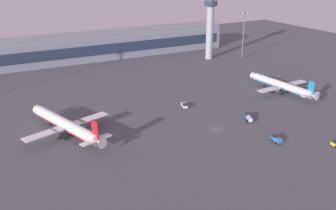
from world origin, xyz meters
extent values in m
plane|color=#4C4C51|center=(0.00, 0.00, 0.00)|extent=(416.00, 416.00, 0.00)
cube|color=gray|center=(5.03, 128.72, 7.00)|extent=(157.83, 22.00, 14.00)
cube|color=#263347|center=(5.03, 117.52, 7.70)|extent=(151.51, 0.40, 6.16)
cube|color=gray|center=(5.03, 128.72, 15.20)|extent=(157.83, 19.80, 2.40)
cylinder|color=#A8A8B2|center=(58.58, 93.18, 16.70)|extent=(4.40, 4.40, 33.40)
cylinder|color=#2D3847|center=(58.58, 93.18, 34.90)|extent=(8.00, 8.00, 3.00)
cylinder|color=silver|center=(-51.14, 21.11, 4.28)|extent=(15.33, 36.98, 3.97)
cone|color=silver|center=(-57.30, 40.18, 4.28)|extent=(4.36, 3.54, 3.77)
cone|color=silver|center=(-44.91, 1.84, 4.28)|extent=(4.30, 3.88, 3.57)
cube|color=silver|center=(-50.82, 20.12, 4.07)|extent=(33.07, 14.24, 0.37)
cube|color=silver|center=(-45.52, 3.73, 4.49)|extent=(11.70, 5.91, 0.37)
cube|color=red|center=(-45.62, 4.03, 7.67)|extent=(1.32, 3.27, 6.78)
cylinder|color=slate|center=(-56.28, 18.35, 3.34)|extent=(3.34, 4.28, 2.30)
cylinder|color=slate|center=(-45.35, 21.88, 3.34)|extent=(3.34, 4.28, 2.30)
cube|color=red|center=(-51.14, 21.11, 3.19)|extent=(14.03, 33.99, 0.38)
cylinder|color=#333338|center=(-54.83, 32.56, 2.43)|extent=(0.29, 0.29, 3.71)
cylinder|color=black|center=(-54.83, 32.56, 0.57)|extent=(0.75, 1.22, 1.15)
cylinder|color=#333338|center=(-52.52, 17.92, 2.43)|extent=(0.29, 0.29, 3.71)
cylinder|color=black|center=(-52.52, 17.92, 0.57)|extent=(0.75, 1.22, 1.15)
cylinder|color=#333338|center=(-48.15, 19.34, 2.43)|extent=(0.29, 0.29, 3.71)
cylinder|color=black|center=(-48.15, 19.34, 0.57)|extent=(0.75, 1.22, 1.15)
cylinder|color=silver|center=(51.33, 20.13, 3.91)|extent=(6.36, 34.50, 3.62)
cone|color=silver|center=(49.87, 38.38, 3.91)|extent=(3.61, 2.56, 3.44)
cone|color=silver|center=(52.81, 1.69, 3.91)|extent=(3.46, 2.92, 3.26)
cube|color=silver|center=(51.41, 19.18, 3.72)|extent=(30.72, 6.24, 0.33)
cube|color=silver|center=(52.67, 3.50, 4.10)|extent=(10.64, 3.12, 0.33)
cube|color=#1984B2|center=(52.64, 3.78, 7.01)|extent=(0.53, 3.06, 6.20)
cylinder|color=slate|center=(46.18, 18.76, 3.05)|extent=(2.37, 3.59, 2.10)
cylinder|color=slate|center=(56.63, 19.60, 3.05)|extent=(2.37, 3.59, 2.10)
cube|color=#1984B2|center=(51.33, 20.13, 2.91)|extent=(5.78, 31.74, 0.34)
cylinder|color=#333338|center=(50.45, 31.08, 2.22)|extent=(0.27, 0.27, 3.38)
cylinder|color=black|center=(50.45, 31.08, 0.52)|extent=(0.46, 1.08, 1.05)
cylinder|color=#333338|center=(49.43, 17.59, 2.22)|extent=(0.27, 0.27, 3.38)
cylinder|color=black|center=(49.43, 17.59, 0.52)|extent=(0.46, 1.08, 1.05)
cylinder|color=#333338|center=(53.61, 17.92, 2.22)|extent=(0.27, 0.27, 3.38)
cylinder|color=black|center=(53.61, 17.92, 0.52)|extent=(0.46, 1.08, 1.05)
cube|color=yellow|center=(27.68, -30.59, 1.00)|extent=(2.49, 2.41, 1.10)
cube|color=#1E232D|center=(27.68, -30.59, 1.90)|extent=(2.21, 2.20, 0.70)
cylinder|color=black|center=(27.20, -31.35, 0.45)|extent=(0.94, 0.49, 0.90)
cylinder|color=black|center=(27.58, -29.69, 0.45)|extent=(0.94, 0.49, 0.90)
cube|color=white|center=(0.04, 23.83, 1.00)|extent=(2.44, 2.52, 1.10)
cube|color=#1E232D|center=(0.04, 23.83, 1.90)|extent=(2.23, 2.23, 0.70)
cube|color=white|center=(0.49, 25.67, 1.15)|extent=(2.44, 2.79, 1.40)
cylinder|color=black|center=(0.79, 23.34, 0.45)|extent=(0.51, 0.95, 0.90)
cylinder|color=black|center=(-0.86, 23.75, 0.45)|extent=(0.51, 0.95, 0.90)
cylinder|color=black|center=(1.43, 25.95, 0.45)|extent=(0.51, 0.95, 0.90)
cylinder|color=black|center=(-0.22, 26.36, 0.45)|extent=(0.51, 0.95, 0.90)
cube|color=#3372BF|center=(12.48, -17.82, 1.00)|extent=(2.25, 2.33, 1.10)
cube|color=#1E232D|center=(12.48, -17.82, 1.90)|extent=(2.06, 2.06, 0.70)
cube|color=#3372BF|center=(12.24, -19.69, 1.15)|extent=(2.21, 2.62, 1.40)
cylinder|color=black|center=(11.67, -17.42, 0.45)|extent=(0.41, 0.93, 0.90)
cylinder|color=black|center=(13.36, -17.63, 0.45)|extent=(0.41, 0.93, 0.90)
cylinder|color=black|center=(11.33, -20.08, 0.45)|extent=(0.41, 0.93, 0.90)
cylinder|color=black|center=(13.02, -20.30, 0.45)|extent=(0.41, 0.93, 0.90)
cube|color=#3372BF|center=(16.76, 2.30, 1.05)|extent=(3.50, 3.76, 1.20)
cube|color=#1E232D|center=(16.76, 2.30, 2.00)|extent=(3.16, 3.35, 0.70)
cylinder|color=silver|center=(15.53, -0.11, 1.44)|extent=(3.51, 4.56, 1.80)
cylinder|color=black|center=(16.01, 3.15, 0.45)|extent=(0.68, 0.94, 0.90)
cylinder|color=black|center=(17.88, 2.20, 0.45)|extent=(0.68, 0.94, 0.90)
cylinder|color=black|center=(14.27, -0.27, 0.45)|extent=(0.68, 0.94, 0.90)
cylinder|color=black|center=(16.14, -1.22, 0.45)|extent=(0.68, 0.94, 0.90)
cylinder|color=slate|center=(78.20, 83.89, 14.74)|extent=(0.70, 0.70, 29.48)
cube|color=slate|center=(78.20, 83.89, 28.88)|extent=(4.80, 0.40, 0.40)
sphere|color=#F9EAB2|center=(76.40, 83.89, 28.88)|extent=(0.90, 0.90, 0.90)
sphere|color=#F9EAB2|center=(80.00, 83.89, 28.88)|extent=(0.90, 0.90, 0.90)
camera|label=1|loc=(-76.82, -105.72, 59.58)|focal=40.28mm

